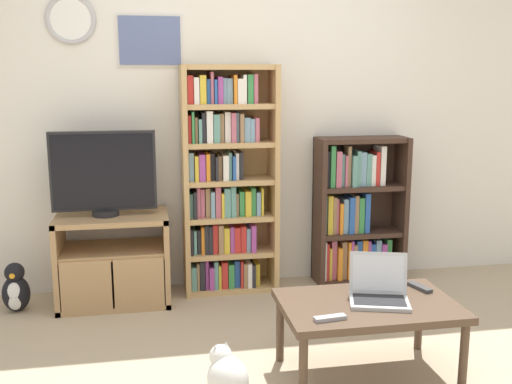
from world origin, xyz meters
TOP-DOWN VIEW (x-y plane):
  - wall_back at (-0.01, 1.71)m, footprint 6.00×0.09m
  - tv_stand at (-0.93, 1.41)m, footprint 0.76×0.48m
  - television at (-0.97, 1.40)m, footprint 0.70×0.18m
  - bookshelf_tall at (-0.13, 1.53)m, footprint 0.68×0.30m
  - bookshelf_short at (0.87, 1.55)m, footprint 0.68×0.26m
  - coffee_table at (0.43, 0.09)m, footprint 0.91×0.58m
  - laptop at (0.49, 0.11)m, footprint 0.36×0.33m
  - remote_near_laptop at (0.16, -0.09)m, footprint 0.16×0.06m
  - remote_far_from_laptop at (0.78, 0.23)m, footprint 0.09×0.17m
  - cat at (-0.33, -0.02)m, footprint 0.39×0.42m
  - penguin_figurine at (-1.58, 1.35)m, footprint 0.18×0.16m

SIDE VIEW (x-z plane):
  - cat at x=-0.33m, z-range -0.02..0.27m
  - penguin_figurine at x=-1.58m, z-range -0.01..0.32m
  - tv_stand at x=-0.93m, z-range 0.00..0.63m
  - coffee_table at x=0.43m, z-range 0.16..0.58m
  - remote_near_laptop at x=0.16m, z-range 0.41..0.43m
  - remote_far_from_laptop at x=0.78m, z-range 0.41..0.43m
  - laptop at x=0.49m, z-range 0.35..0.59m
  - bookshelf_short at x=0.87m, z-range -0.03..1.08m
  - bookshelf_tall at x=-0.13m, z-range -0.02..1.62m
  - television at x=-0.97m, z-range 0.63..1.21m
  - wall_back at x=-0.01m, z-range 0.01..2.61m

